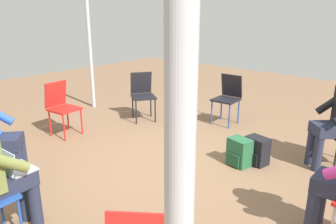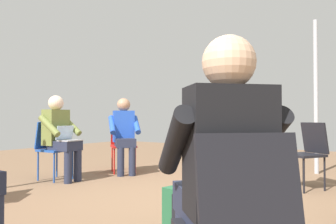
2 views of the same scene
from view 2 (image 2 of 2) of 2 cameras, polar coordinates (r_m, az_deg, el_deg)
The scene contains 11 objects.
ground_plane at distance 3.67m, azimuth -1.04°, elevation -15.35°, with size 14.00×14.00×0.00m, color brown.
chair_southwest at distance 4.58m, azimuth 23.17°, elevation -6.12°, with size 0.56×0.58×0.85m.
chair_east at distance 5.15m, azimuth -19.51°, elevation -5.57°, with size 0.46×0.43×0.85m.
chair_southeast at distance 5.61m, azimuth -7.86°, elevation -5.26°, with size 0.59×0.58×0.85m.
chair_south at distance 5.39m, azimuth 9.36°, elevation -5.42°, with size 0.44×0.48×0.85m.
person_with_laptop at distance 5.01m, azimuth -18.24°, elevation -3.45°, with size 0.54×0.52×1.24m.
person_in_blue at distance 5.43m, azimuth -7.62°, elevation -3.30°, with size 0.63×0.63×1.24m.
person_in_black at distance 1.45m, azimuth 9.25°, elevation -9.32°, with size 0.63×0.63×1.24m.
backpack_near_laptop_user at distance 2.49m, azimuth 4.76°, elevation -18.47°, with size 0.28×0.31×0.36m.
backpack_by_empty_chair at distance 2.71m, azimuth 2.71°, elevation -17.07°, with size 0.29×0.32×0.36m.
tent_pole_far at distance 5.89m, azimuth 24.37°, elevation 2.49°, with size 0.07×0.07×2.52m, color #B2B2B7.
Camera 2 is at (-2.06, 2.90, 0.90)m, focal length 35.00 mm.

